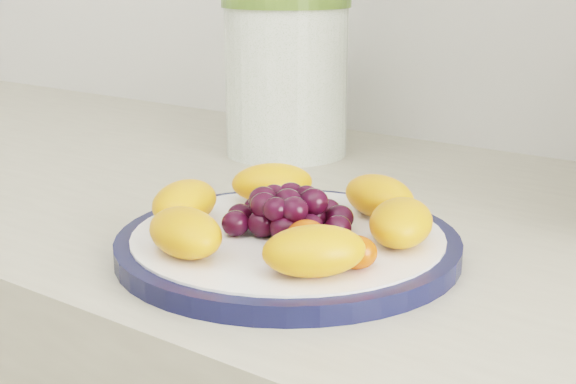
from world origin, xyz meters
The scene contains 5 objects.
plate_rim centered at (-0.04, 1.06, 0.91)m, with size 0.26×0.26×0.01m, color #0F1333.
plate_face centered at (-0.04, 1.06, 0.91)m, with size 0.24×0.24×0.02m, color white.
canister centered at (-0.24, 1.34, 0.98)m, with size 0.14×0.14×0.17m, color #426722.
canister_lid centered at (-0.24, 1.34, 1.08)m, with size 0.15×0.15×0.01m, color #58772F.
fruit_plate centered at (-0.04, 1.06, 0.93)m, with size 0.23×0.23×0.04m.
Camera 1 is at (0.31, 0.59, 1.12)m, focal length 50.00 mm.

